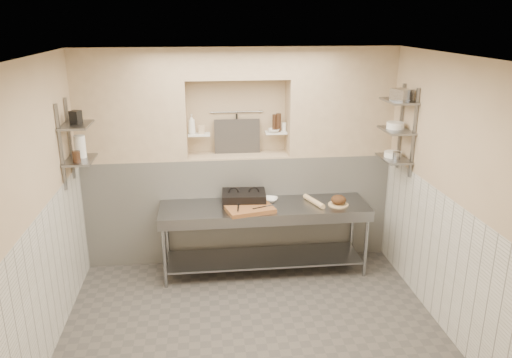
{
  "coord_description": "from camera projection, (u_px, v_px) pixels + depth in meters",
  "views": [
    {
      "loc": [
        -0.48,
        -4.55,
        3.13
      ],
      "look_at": [
        0.14,
        0.9,
        1.35
      ],
      "focal_mm": 35.0,
      "sensor_mm": 36.0,
      "label": 1
    }
  ],
  "objects": [
    {
      "name": "basket_right",
      "position": [
        402.0,
        95.0,
        5.74
      ],
      "size": [
        0.25,
        0.27,
        0.14
      ],
      "primitive_type": "cube",
      "rotation": [
        0.0,
        0.0,
        0.4
      ],
      "color": "gray",
      "rests_on": "wall_shelf_right_upper"
    },
    {
      "name": "hanging_steel",
      "position": [
        237.0,
        125.0,
        6.56
      ],
      "size": [
        0.02,
        0.02,
        0.3
      ],
      "primitive_type": "cylinder",
      "color": "black",
      "rests_on": "utensil_rail"
    },
    {
      "name": "mixing_bowl",
      "position": [
        270.0,
        200.0,
        6.34
      ],
      "size": [
        0.25,
        0.25,
        0.05
      ],
      "primitive_type": "imported",
      "rotation": [
        0.0,
        0.0,
        -0.37
      ],
      "color": "white",
      "rests_on": "prep_table"
    },
    {
      "name": "condiment_c",
      "position": [
        284.0,
        127.0,
        6.52
      ],
      "size": [
        0.06,
        0.06,
        0.11
      ],
      "primitive_type": "cylinder",
      "color": "white",
      "rests_on": "alcove_shelf_right"
    },
    {
      "name": "prep_table",
      "position": [
        265.0,
        225.0,
        6.27
      ],
      "size": [
        2.6,
        0.7,
        0.9
      ],
      "color": "gray",
      "rests_on": "floor"
    },
    {
      "name": "panini_press",
      "position": [
        244.0,
        198.0,
        6.26
      ],
      "size": [
        0.56,
        0.43,
        0.15
      ],
      "rotation": [
        0.0,
        0.0,
        -0.06
      ],
      "color": "black",
      "rests_on": "prep_table"
    },
    {
      "name": "wall_front",
      "position": [
        287.0,
        320.0,
        3.0
      ],
      "size": [
        4.0,
        0.1,
        2.8
      ],
      "primitive_type": "cube",
      "color": "tan",
      "rests_on": "ground"
    },
    {
      "name": "box_left_upper",
      "position": [
        76.0,
        117.0,
        5.49
      ],
      "size": [
        0.13,
        0.13,
        0.14
      ],
      "primitive_type": "cube",
      "rotation": [
        0.0,
        0.0,
        -0.37
      ],
      "color": "black",
      "rests_on": "wall_shelf_left_upper"
    },
    {
      "name": "cutting_board",
      "position": [
        250.0,
        209.0,
        6.03
      ],
      "size": [
        0.64,
        0.51,
        0.05
      ],
      "primitive_type": "cube",
      "rotation": [
        0.0,
        0.0,
        0.24
      ],
      "color": "brown",
      "rests_on": "prep_table"
    },
    {
      "name": "wall_shelf_right_mid",
      "position": [
        396.0,
        130.0,
        5.94
      ],
      "size": [
        0.3,
        0.5,
        0.02
      ],
      "primitive_type": "cube",
      "color": "slate",
      "rests_on": "wall_right"
    },
    {
      "name": "alcove_shelf_right",
      "position": [
        276.0,
        133.0,
        6.5
      ],
      "size": [
        0.28,
        0.16,
        0.02
      ],
      "primitive_type": "cube",
      "color": "white",
      "rests_on": "backwall_lower"
    },
    {
      "name": "bread_board",
      "position": [
        338.0,
        204.0,
        6.22
      ],
      "size": [
        0.25,
        0.25,
        0.01
      ],
      "primitive_type": "cylinder",
      "color": "#D6BB84",
      "rests_on": "prep_table"
    },
    {
      "name": "condiment_a",
      "position": [
        278.0,
        123.0,
        6.46
      ],
      "size": [
        0.06,
        0.06,
        0.24
      ],
      "primitive_type": "cylinder",
      "color": "#321E12",
      "rests_on": "alcove_shelf_right"
    },
    {
      "name": "bowl_right_mid",
      "position": [
        395.0,
        125.0,
        5.96
      ],
      "size": [
        0.21,
        0.21,
        0.08
      ],
      "primitive_type": "cylinder",
      "color": "white",
      "rests_on": "wall_shelf_right_mid"
    },
    {
      "name": "bottle_soap",
      "position": [
        192.0,
        124.0,
        6.34
      ],
      "size": [
        0.12,
        0.12,
        0.25
      ],
      "primitive_type": "imported",
      "rotation": [
        0.0,
        0.0,
        0.26
      ],
      "color": "white",
      "rests_on": "alcove_shelf_left"
    },
    {
      "name": "jug_left",
      "position": [
        80.0,
        147.0,
        5.64
      ],
      "size": [
        0.13,
        0.13,
        0.25
      ],
      "primitive_type": "cylinder",
      "color": "white",
      "rests_on": "wall_shelf_left_lower"
    },
    {
      "name": "jar_alcove",
      "position": [
        201.0,
        129.0,
        6.38
      ],
      "size": [
        0.07,
        0.07,
        0.11
      ],
      "primitive_type": "cube",
      "color": "tan",
      "rests_on": "alcove_shelf_left"
    },
    {
      "name": "wall_left",
      "position": [
        35.0,
        212.0,
        4.67
      ],
      "size": [
        0.1,
        3.9,
        2.8
      ],
      "primitive_type": "cube",
      "color": "tan",
      "rests_on": "ground"
    },
    {
      "name": "ceiling",
      "position": [
        252.0,
        51.0,
        4.44
      ],
      "size": [
        4.0,
        3.9,
        0.1
      ],
      "primitive_type": "cube",
      "color": "silver",
      "rests_on": "ground"
    },
    {
      "name": "backwall_lower",
      "position": [
        239.0,
        206.0,
        6.76
      ],
      "size": [
        4.0,
        0.4,
        1.4
      ],
      "primitive_type": "cube",
      "color": "silver",
      "rests_on": "floor"
    },
    {
      "name": "shelf_rail_left_b",
      "position": [
        61.0,
        148.0,
        5.35
      ],
      "size": [
        0.03,
        0.03,
        0.95
      ],
      "primitive_type": "cube",
      "color": "slate",
      "rests_on": "wall_left"
    },
    {
      "name": "wall_shelf_left_upper",
      "position": [
        76.0,
        125.0,
        5.49
      ],
      "size": [
        0.3,
        0.5,
        0.03
      ],
      "primitive_type": "cube",
      "color": "slate",
      "rests_on": "wall_left"
    },
    {
      "name": "wainscot_right",
      "position": [
        438.0,
        257.0,
        5.32
      ],
      "size": [
        0.02,
        3.9,
        1.4
      ],
      "primitive_type": "cube",
      "color": "silver",
      "rests_on": "floor"
    },
    {
      "name": "wall_shelf_left_lower",
      "position": [
        80.0,
        160.0,
        5.62
      ],
      "size": [
        0.3,
        0.5,
        0.02
      ],
      "primitive_type": "cube",
      "color": "slate",
      "rests_on": "wall_left"
    },
    {
      "name": "bowl_alcove",
      "position": [
        274.0,
        130.0,
        6.45
      ],
      "size": [
        0.2,
        0.2,
        0.05
      ],
      "primitive_type": "imported",
      "rotation": [
        0.0,
        0.0,
        0.39
      ],
      "color": "white",
      "rests_on": "alcove_shelf_right"
    },
    {
      "name": "alcove_shelf_left",
      "position": [
        199.0,
        134.0,
        6.39
      ],
      "size": [
        0.28,
        0.16,
        0.02
      ],
      "primitive_type": "cube",
      "color": "white",
      "rests_on": "backwall_lower"
    },
    {
      "name": "backwall_pillar_left",
      "position": [
        131.0,
        105.0,
        6.18
      ],
      "size": [
        1.35,
        0.4,
        1.4
      ],
      "primitive_type": "cube",
      "color": "tan",
      "rests_on": "backwall_lower"
    },
    {
      "name": "alcove_sill",
      "position": [
        238.0,
        155.0,
        6.54
      ],
      "size": [
        1.3,
        0.4,
        0.02
      ],
      "primitive_type": "cube",
      "color": "tan",
      "rests_on": "backwall_lower"
    },
    {
      "name": "backwall_header",
      "position": [
        237.0,
        62.0,
        6.17
      ],
      "size": [
        1.3,
        0.4,
        0.4
      ],
      "primitive_type": "cube",
      "color": "tan",
      "rests_on": "backwall_lower"
    },
    {
      "name": "jar_left",
      "position": [
        76.0,
        157.0,
        5.46
      ],
      "size": [
        0.09,
        0.09,
        0.13
      ],
      "primitive_type": "cylinder",
      "color": "#321E12",
      "rests_on": "wall_shelf_left_lower"
    },
    {
      "name": "wall_back",
      "position": [
        237.0,
        151.0,
        6.77
      ],
      "size": [
        4.0,
        0.1,
        2.8
      ],
      "primitive_type": "cube",
      "color": "tan",
      "rests_on": "ground"
    },
    {
      "name": "backwall_pillar_right",
      "position": [
        339.0,
        101.0,
        6.46
      ],
      "size": [
        1.35,
        0.4,
        1.4
      ],
      "primitive_type": "cube",
      "color": "tan",
      "rests_on": "backwall_lower"
    },
    {
      "name": "bread_loaf",
      "position": [
        339.0,
        200.0,
        6.2
      ],
      "size": [
        0.19,
        0.19,
        0.11
      ],
      "primitive_type": "ellipsoid",
      "color": "#4C2D19",
      "rests_on": "bread_board"
    },
    {
      "name": "knife_blade",
      "position": [
        263.0,
        207.0,
        6.02
      ],
      "size": [
        0.28,
        0.14,
        0.01
      ],
      "primitive_type": "cube",
      "rotation": [
        0.0,
        0.0,
        0.39
      ],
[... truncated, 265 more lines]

